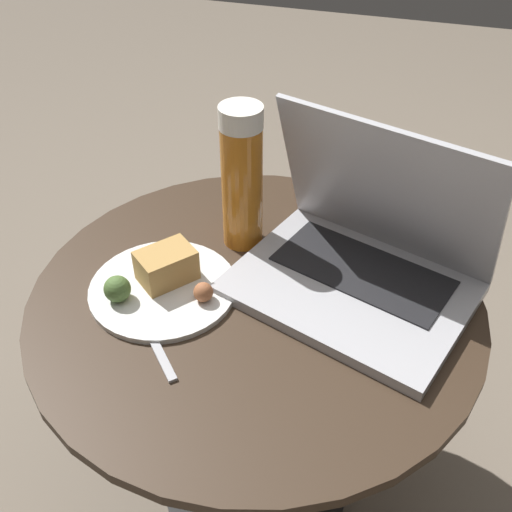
{
  "coord_description": "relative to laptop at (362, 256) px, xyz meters",
  "views": [
    {
      "loc": [
        0.2,
        -0.63,
        1.12
      ],
      "look_at": [
        -0.0,
        0.0,
        0.57
      ],
      "focal_mm": 42.0,
      "sensor_mm": 36.0,
      "label": 1
    }
  ],
  "objects": [
    {
      "name": "beer_glass",
      "position": [
        -0.2,
        0.05,
        0.07
      ],
      "size": [
        0.07,
        0.07,
        0.24
      ],
      "color": "#C6701E",
      "rests_on": "table"
    },
    {
      "name": "napkin",
      "position": [
        -0.29,
        -0.11,
        -0.05
      ],
      "size": [
        0.18,
        0.16,
        0.0
      ],
      "color": "white",
      "rests_on": "table"
    },
    {
      "name": "fork",
      "position": [
        -0.27,
        -0.18,
        -0.05
      ],
      "size": [
        0.15,
        0.15,
        0.0
      ],
      "color": "#B2B2B7",
      "rests_on": "table"
    },
    {
      "name": "laptop",
      "position": [
        0.0,
        0.0,
        0.0
      ],
      "size": [
        0.4,
        0.35,
        0.26
      ],
      "color": "#B2B2B7",
      "rests_on": "table"
    },
    {
      "name": "ground_plane",
      "position": [
        -0.14,
        -0.07,
        -0.56
      ],
      "size": [
        6.0,
        6.0,
        0.0
      ],
      "primitive_type": "plane",
      "color": "#726656"
    },
    {
      "name": "snack_plate",
      "position": [
        -0.28,
        -0.11,
        -0.04
      ],
      "size": [
        0.22,
        0.22,
        0.06
      ],
      "color": "silver",
      "rests_on": "table"
    },
    {
      "name": "table",
      "position": [
        -0.14,
        -0.07,
        -0.18
      ],
      "size": [
        0.68,
        0.68,
        0.5
      ],
      "color": "black",
      "rests_on": "ground_plane"
    }
  ]
}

